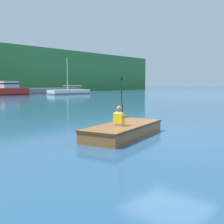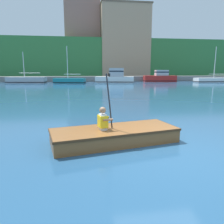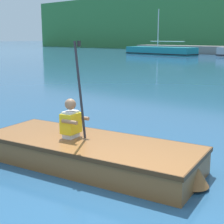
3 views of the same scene
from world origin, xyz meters
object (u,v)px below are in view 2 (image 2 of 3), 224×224
moored_boat_dock_west_inner (160,77)px  person_paddler (103,119)px  moored_boat_dock_center_far (216,80)px  moored_boat_dock_east_inner (115,78)px  moored_boat_dock_east_end (27,80)px  rowboat_foreground (116,134)px  moored_boat_dock_center_near (69,81)px

moored_boat_dock_west_inner → person_paddler: (-12.79, -30.73, -0.08)m
moored_boat_dock_center_far → moored_boat_dock_east_inner: 16.78m
moored_boat_dock_center_far → person_paddler: (-21.47, -28.30, 0.32)m
moored_boat_dock_east_end → rowboat_foreground: size_ratio=1.68×
moored_boat_dock_center_near → person_paddler: bearing=-85.3°
moored_boat_dock_east_end → rowboat_foreground: 30.91m
moored_boat_dock_center_far → moored_boat_dock_east_inner: size_ratio=1.11×
moored_boat_dock_east_inner → rowboat_foreground: (-4.35, -28.59, -0.58)m
moored_boat_dock_east_end → person_paddler: bearing=-73.4°
moored_boat_dock_center_near → moored_boat_dock_east_inner: moored_boat_dock_center_near is taller
moored_boat_dock_east_inner → rowboat_foreground: moored_boat_dock_east_inner is taller
moored_boat_dock_center_near → moored_boat_dock_east_inner: 7.07m
moored_boat_dock_east_inner → person_paddler: 29.05m
person_paddler → moored_boat_dock_east_inner: bearing=80.7°
moored_boat_dock_west_inner → moored_boat_dock_center_near: (-15.12, -2.56, -0.37)m
moored_boat_dock_west_inner → moored_boat_dock_center_far: 9.03m
rowboat_foreground → person_paddler: bearing=-167.8°
moored_boat_dock_east_end → person_paddler: (8.85, -29.58, 0.22)m
moored_boat_dock_east_end → moored_boat_dock_east_inner: bearing=-3.9°
moored_boat_dock_center_far → moored_boat_dock_east_end: size_ratio=1.17×
moored_boat_dock_center_near → moored_boat_dock_east_end: moored_boat_dock_center_near is taller
moored_boat_dock_west_inner → moored_boat_dock_east_inner: size_ratio=0.89×
moored_boat_dock_west_inner → rowboat_foreground: size_ratio=1.57×
moored_boat_dock_center_near → rowboat_foreground: 28.22m
rowboat_foreground → moored_boat_dock_east_end: bearing=107.3°
moored_boat_dock_center_far → rowboat_foreground: (-21.12, -28.22, -0.12)m
moored_boat_dock_center_far → moored_boat_dock_east_end: bearing=177.6°
moored_boat_dock_east_inner → rowboat_foreground: size_ratio=1.76×
moored_boat_dock_west_inner → moored_boat_dock_east_end: bearing=-177.0°
moored_boat_dock_east_end → person_paddler: moored_boat_dock_east_end is taller
moored_boat_dock_center_far → person_paddler: 35.53m
moored_boat_dock_west_inner → moored_boat_dock_east_end: 21.67m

